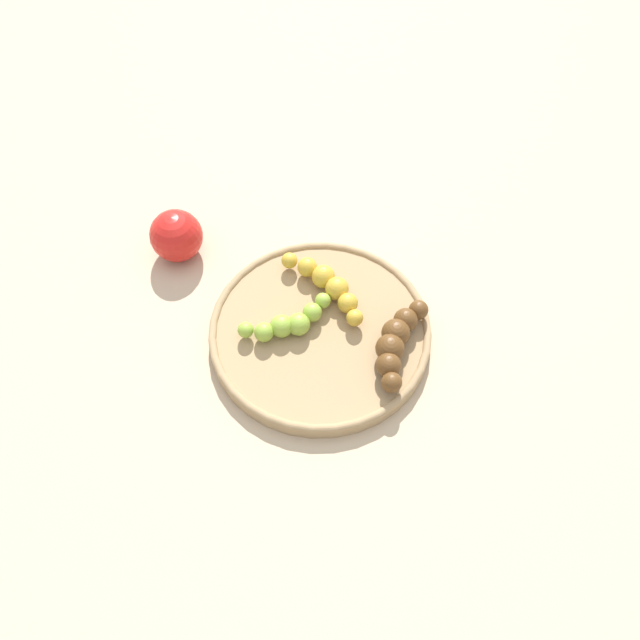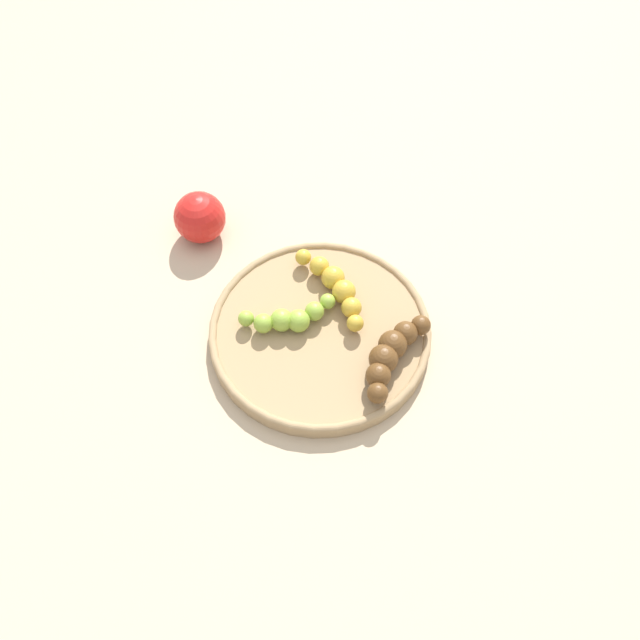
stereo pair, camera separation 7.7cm
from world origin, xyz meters
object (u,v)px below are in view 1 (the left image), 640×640
banana_spotted (328,284)px  apple_red (176,236)px  banana_overripe (396,342)px  fruit_bowl (320,331)px  banana_green (289,323)px

banana_spotted → apple_red: (0.11, 0.19, 0.00)m
banana_overripe → banana_spotted: bearing=-25.3°
fruit_bowl → banana_green: (0.00, 0.04, 0.02)m
banana_spotted → banana_green: size_ratio=1.04×
banana_spotted → banana_green: 0.08m
banana_overripe → apple_red: size_ratio=1.68×
banana_overripe → apple_red: 0.33m
banana_spotted → banana_overripe: (-0.10, -0.07, 0.00)m
fruit_bowl → banana_green: bearing=84.2°
banana_spotted → fruit_bowl: bearing=-141.8°
banana_overripe → apple_red: bearing=-8.9°
banana_green → apple_red: 0.21m
fruit_bowl → banana_green: banana_green is taller
banana_overripe → apple_red: (0.20, 0.26, -0.00)m
banana_overripe → apple_red: apple_red is taller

